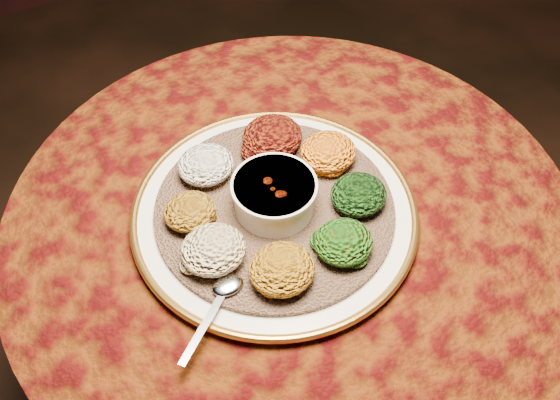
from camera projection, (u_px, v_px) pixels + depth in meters
table at (291, 270)px, 1.18m from camera, size 0.96×0.96×0.73m
platter at (274, 213)px, 1.02m from camera, size 0.51×0.51×0.02m
injera at (274, 209)px, 1.01m from camera, size 0.50×0.50×0.01m
stew_bowl at (274, 194)px, 0.98m from camera, size 0.14×0.14×0.06m
spoon at (224, 291)px, 0.90m from camera, size 0.14×0.10×0.01m
portion_ayib at (206, 165)px, 1.03m from camera, size 0.09×0.09×0.05m
portion_kitfo at (272, 136)px, 1.07m from camera, size 0.11×0.10×0.05m
portion_tikil at (328, 152)px, 1.05m from camera, size 0.10×0.09×0.05m
portion_gomen at (359, 194)px, 1.00m from camera, size 0.09×0.09×0.04m
portion_mixveg at (343, 242)px, 0.94m from camera, size 0.09×0.09×0.04m
portion_kik at (282, 269)px, 0.90m from camera, size 0.10×0.09×0.05m
portion_timatim at (213, 250)px, 0.93m from camera, size 0.10×0.09×0.05m
portion_shiro at (190, 212)px, 0.98m from camera, size 0.08×0.08×0.04m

